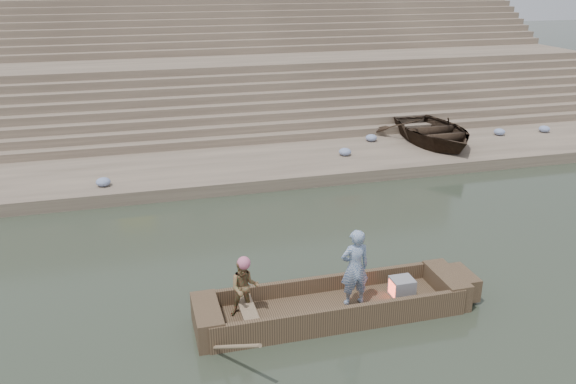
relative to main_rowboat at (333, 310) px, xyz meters
name	(u,v)px	position (x,y,z in m)	size (l,w,h in m)	color
ground	(400,275)	(2.06, 1.17, -0.11)	(120.00, 120.00, 0.00)	#252E22
lower_landing	(302,163)	(2.06, 9.17, 0.09)	(32.00, 4.00, 0.40)	gray
mid_landing	(257,89)	(2.06, 16.67, 1.29)	(32.00, 3.00, 2.80)	gray
upper_landing	(230,45)	(2.06, 23.67, 2.49)	(32.00, 3.00, 5.20)	gray
ghat_steps	(249,75)	(2.06, 18.36, 1.69)	(32.00, 11.00, 5.20)	gray
main_rowboat	(333,310)	(0.00, 0.00, 0.00)	(5.00, 1.30, 0.22)	brown
rowboat_trim	(343,301)	(0.21, -0.01, 0.20)	(6.04, 2.63, 1.87)	brown
standing_man	(355,268)	(0.43, -0.02, 0.93)	(0.60, 0.39, 1.65)	navy
rowing_man	(245,288)	(-1.77, 0.17, 0.71)	(0.58, 0.45, 1.20)	#2A8041
television	(401,287)	(1.50, 0.00, 0.31)	(0.46, 0.42, 0.40)	gray
beached_rowboat	(433,130)	(7.36, 9.68, 0.78)	(3.35, 4.69, 0.97)	#2D2116
cloth_bundles	(388,145)	(5.43, 9.47, 0.42)	(17.60, 2.94, 0.26)	#3F5999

